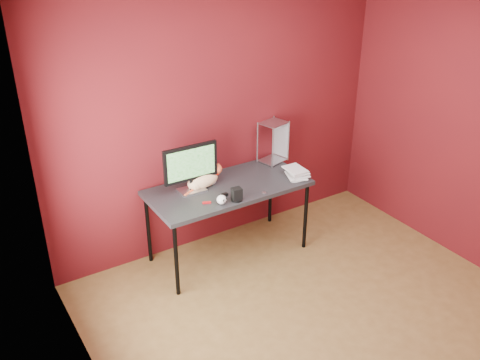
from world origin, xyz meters
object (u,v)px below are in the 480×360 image
skull_mug (222,200)px  book_stack (290,132)px  desk (228,191)px  speaker (237,195)px  monitor (191,166)px  cat (204,180)px

skull_mug → book_stack: size_ratio=0.10×
desk → book_stack: 0.79m
desk → speaker: size_ratio=12.66×
book_stack → skull_mug: bearing=-171.6°
desk → monitor: monitor is taller
desk → cat: size_ratio=3.41×
monitor → skull_mug: (0.11, -0.35, -0.21)m
cat → speaker: cat is taller
desk → monitor: bearing=164.7°
skull_mug → speaker: bearing=-29.4°
book_stack → speaker: bearing=-168.7°
monitor → skull_mug: size_ratio=5.50×
speaker → book_stack: 0.78m
desk → speaker: speaker is taller
skull_mug → cat: bearing=61.0°
skull_mug → book_stack: 0.91m
cat → skull_mug: cat is taller
monitor → book_stack: (0.91, -0.24, 0.21)m
desk → speaker: bearing=-105.5°
monitor → desk: bearing=-14.1°
book_stack → desk: bearing=165.9°
desk → skull_mug: 0.36m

